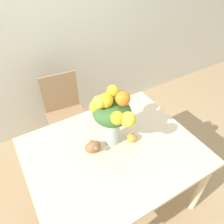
{
  "coord_description": "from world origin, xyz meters",
  "views": [
    {
      "loc": [
        -0.58,
        -0.96,
        2.1
      ],
      "look_at": [
        0.04,
        0.09,
        1.05
      ],
      "focal_mm": 35.0,
      "sensor_mm": 36.0,
      "label": 1
    }
  ],
  "objects_px": {
    "flower_vase": "(112,113)",
    "pumpkin": "(132,137)",
    "turkey_figurine": "(93,145)",
    "dining_chair_near_window": "(66,113)"
  },
  "relations": [
    {
      "from": "pumpkin",
      "to": "dining_chair_near_window",
      "type": "distance_m",
      "value": 0.99
    },
    {
      "from": "flower_vase",
      "to": "pumpkin",
      "type": "bearing_deg",
      "value": -27.94
    },
    {
      "from": "turkey_figurine",
      "to": "dining_chair_near_window",
      "type": "relative_size",
      "value": 0.17
    },
    {
      "from": "turkey_figurine",
      "to": "pumpkin",
      "type": "bearing_deg",
      "value": -14.29
    },
    {
      "from": "flower_vase",
      "to": "dining_chair_near_window",
      "type": "xyz_separation_m",
      "value": [
        -0.13,
        0.83,
        -0.56
      ]
    },
    {
      "from": "flower_vase",
      "to": "pumpkin",
      "type": "relative_size",
      "value": 6.2
    },
    {
      "from": "flower_vase",
      "to": "dining_chair_near_window",
      "type": "bearing_deg",
      "value": 98.63
    },
    {
      "from": "dining_chair_near_window",
      "to": "turkey_figurine",
      "type": "bearing_deg",
      "value": -87.44
    },
    {
      "from": "turkey_figurine",
      "to": "flower_vase",
      "type": "bearing_deg",
      "value": -1.94
    },
    {
      "from": "pumpkin",
      "to": "turkey_figurine",
      "type": "xyz_separation_m",
      "value": [
        -0.32,
        0.08,
        0.01
      ]
    }
  ]
}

